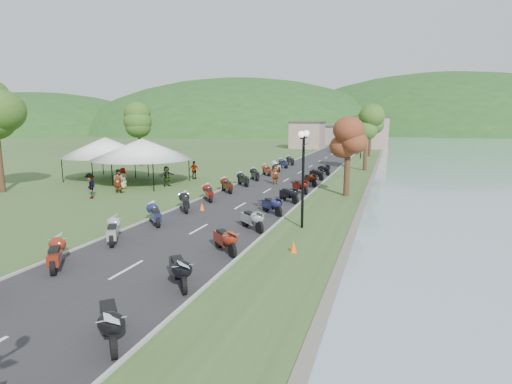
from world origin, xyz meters
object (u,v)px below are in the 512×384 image
(pedestrian_b, at_px, (119,192))
(pedestrian_c, at_px, (91,198))
(vendor_tent_main, at_px, (143,161))
(pedestrian_a, at_px, (119,193))

(pedestrian_b, xyz_separation_m, pedestrian_c, (-0.40, -2.68, 0.00))
(vendor_tent_main, xyz_separation_m, pedestrian_b, (0.66, -4.27, -2.00))
(vendor_tent_main, height_order, pedestrian_b, vendor_tent_main)
(pedestrian_a, distance_m, pedestrian_c, 2.45)
(pedestrian_a, xyz_separation_m, pedestrian_b, (-0.14, 0.29, 0.00))
(pedestrian_b, relative_size, pedestrian_c, 1.01)
(vendor_tent_main, relative_size, pedestrian_a, 3.77)
(vendor_tent_main, distance_m, pedestrian_a, 5.04)
(pedestrian_b, distance_m, pedestrian_c, 2.71)
(pedestrian_a, height_order, pedestrian_b, pedestrian_b)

